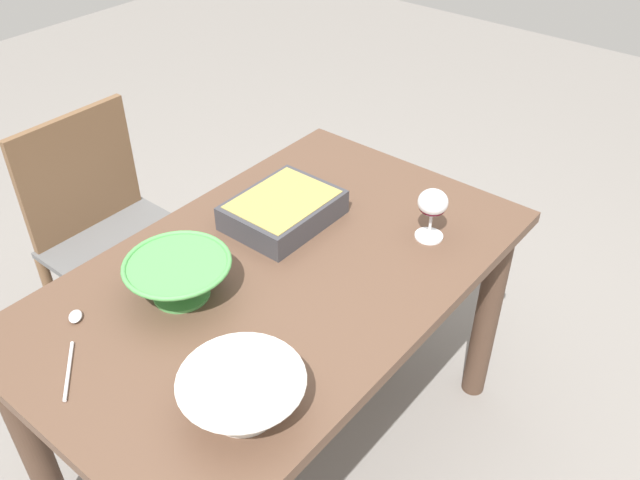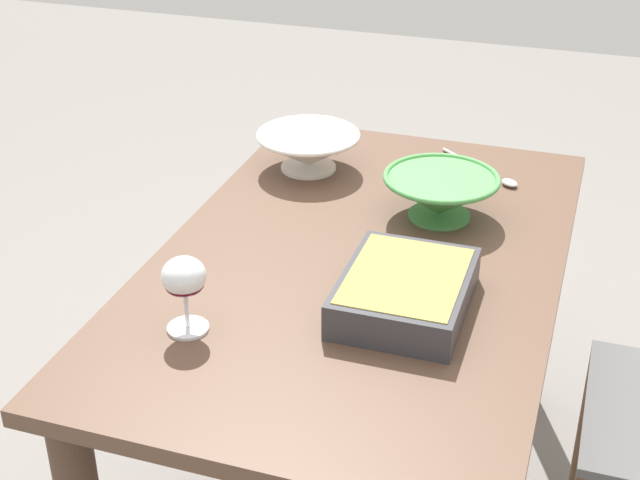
# 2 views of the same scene
# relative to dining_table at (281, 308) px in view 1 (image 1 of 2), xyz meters

# --- Properties ---
(ground_plane) EXTENTS (8.00, 8.00, 0.00)m
(ground_plane) POSITION_rel_dining_table_xyz_m (0.00, 0.00, -0.60)
(ground_plane) COLOR gray
(dining_table) EXTENTS (1.31, 0.81, 0.73)m
(dining_table) POSITION_rel_dining_table_xyz_m (0.00, 0.00, 0.00)
(dining_table) COLOR brown
(dining_table) RESTS_ON ground_plane
(chair) EXTENTS (0.43, 0.40, 0.88)m
(chair) POSITION_rel_dining_table_xyz_m (0.00, -0.76, -0.10)
(chair) COLOR #595959
(chair) RESTS_ON ground_plane
(wine_glass) EXTENTS (0.08, 0.08, 0.15)m
(wine_glass) POSITION_rel_dining_table_xyz_m (-0.36, 0.22, 0.23)
(wine_glass) COLOR white
(wine_glass) RESTS_ON dining_table
(casserole_dish) EXTENTS (0.30, 0.23, 0.07)m
(casserole_dish) POSITION_rel_dining_table_xyz_m (-0.17, -0.13, 0.17)
(casserole_dish) COLOR #38383D
(casserole_dish) RESTS_ON dining_table
(mixing_bowl) EXTENTS (0.25, 0.25, 0.10)m
(mixing_bowl) POSITION_rel_dining_table_xyz_m (0.37, 0.24, 0.18)
(mixing_bowl) COLOR white
(mixing_bowl) RESTS_ON dining_table
(small_bowl) EXTENTS (0.25, 0.25, 0.10)m
(small_bowl) POSITION_rel_dining_table_xyz_m (0.22, -0.12, 0.18)
(small_bowl) COLOR #4C994C
(small_bowl) RESTS_ON dining_table
(serving_spoon) EXTENTS (0.19, 0.22, 0.01)m
(serving_spoon) POSITION_rel_dining_table_xyz_m (0.46, -0.20, 0.14)
(serving_spoon) COLOR silver
(serving_spoon) RESTS_ON dining_table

